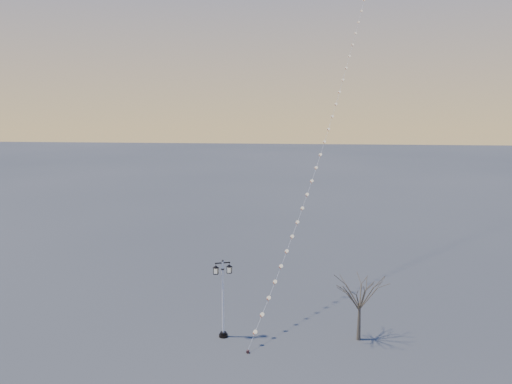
# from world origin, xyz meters

# --- Properties ---
(ground) EXTENTS (300.00, 300.00, 0.00)m
(ground) POSITION_xyz_m (0.00, 0.00, 0.00)
(ground) COLOR #414242
(ground) RESTS_ON ground
(street_lamp) EXTENTS (1.21, 0.70, 4.96)m
(street_lamp) POSITION_xyz_m (-0.78, 1.59, 2.74)
(street_lamp) COLOR black
(street_lamp) RESTS_ON ground
(bare_tree) EXTENTS (2.41, 2.41, 4.00)m
(bare_tree) POSITION_xyz_m (7.54, 1.94, 2.77)
(bare_tree) COLOR #4C4334
(bare_tree) RESTS_ON ground
(kite_train) EXTENTS (12.37, 36.14, 35.40)m
(kite_train) POSITION_xyz_m (6.84, 17.36, 17.58)
(kite_train) COLOR #391E1C
(kite_train) RESTS_ON ground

